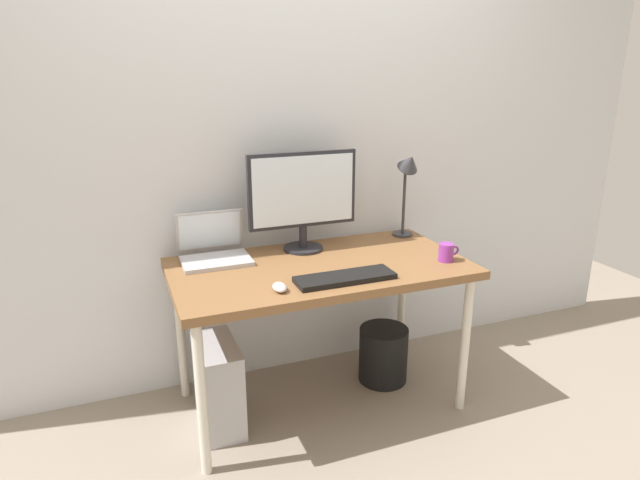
{
  "coord_description": "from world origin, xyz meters",
  "views": [
    {
      "loc": [
        -0.87,
        -2.24,
        1.63
      ],
      "look_at": [
        0.0,
        0.0,
        0.86
      ],
      "focal_mm": 30.66,
      "sensor_mm": 36.0,
      "label": 1
    }
  ],
  "objects_px": {
    "mouse": "(280,287)",
    "laptop": "(213,248)",
    "desk": "(320,277)",
    "desk_lamp": "(408,176)",
    "wastebasket": "(383,354)",
    "keyboard": "(345,278)",
    "computer_tower": "(218,384)",
    "monitor": "(302,195)",
    "coffee_mug": "(446,252)"
  },
  "relations": [
    {
      "from": "laptop",
      "to": "computer_tower",
      "type": "height_order",
      "value": "laptop"
    },
    {
      "from": "wastebasket",
      "to": "desk_lamp",
      "type": "bearing_deg",
      "value": 40.21
    },
    {
      "from": "monitor",
      "to": "mouse",
      "type": "bearing_deg",
      "value": -119.91
    },
    {
      "from": "laptop",
      "to": "wastebasket",
      "type": "distance_m",
      "value": 1.08
    },
    {
      "from": "coffee_mug",
      "to": "mouse",
      "type": "bearing_deg",
      "value": -175.79
    },
    {
      "from": "wastebasket",
      "to": "coffee_mug",
      "type": "bearing_deg",
      "value": -51.94
    },
    {
      "from": "mouse",
      "to": "laptop",
      "type": "bearing_deg",
      "value": 110.04
    },
    {
      "from": "laptop",
      "to": "wastebasket",
      "type": "height_order",
      "value": "laptop"
    },
    {
      "from": "desk",
      "to": "monitor",
      "type": "distance_m",
      "value": 0.42
    },
    {
      "from": "laptop",
      "to": "keyboard",
      "type": "relative_size",
      "value": 0.73
    },
    {
      "from": "keyboard",
      "to": "mouse",
      "type": "height_order",
      "value": "mouse"
    },
    {
      "from": "desk",
      "to": "laptop",
      "type": "height_order",
      "value": "laptop"
    },
    {
      "from": "desk",
      "to": "laptop",
      "type": "bearing_deg",
      "value": 150.72
    },
    {
      "from": "keyboard",
      "to": "wastebasket",
      "type": "distance_m",
      "value": 0.76
    },
    {
      "from": "desk",
      "to": "computer_tower",
      "type": "distance_m",
      "value": 0.69
    },
    {
      "from": "desk_lamp",
      "to": "wastebasket",
      "type": "bearing_deg",
      "value": -139.79
    },
    {
      "from": "mouse",
      "to": "computer_tower",
      "type": "height_order",
      "value": "mouse"
    },
    {
      "from": "laptop",
      "to": "wastebasket",
      "type": "relative_size",
      "value": 1.07
    },
    {
      "from": "desk",
      "to": "desk_lamp",
      "type": "bearing_deg",
      "value": 21.64
    },
    {
      "from": "keyboard",
      "to": "mouse",
      "type": "xyz_separation_m",
      "value": [
        -0.3,
        -0.01,
        0.01
      ]
    },
    {
      "from": "desk",
      "to": "coffee_mug",
      "type": "bearing_deg",
      "value": -16.72
    },
    {
      "from": "desk_lamp",
      "to": "keyboard",
      "type": "relative_size",
      "value": 1.08
    },
    {
      "from": "laptop",
      "to": "desk_lamp",
      "type": "distance_m",
      "value": 1.08
    },
    {
      "from": "desk",
      "to": "mouse",
      "type": "distance_m",
      "value": 0.37
    },
    {
      "from": "coffee_mug",
      "to": "wastebasket",
      "type": "height_order",
      "value": "coffee_mug"
    },
    {
      "from": "monitor",
      "to": "computer_tower",
      "type": "xyz_separation_m",
      "value": [
        -0.51,
        -0.23,
        -0.81
      ]
    },
    {
      "from": "keyboard",
      "to": "coffee_mug",
      "type": "xyz_separation_m",
      "value": [
        0.55,
        0.05,
        0.03
      ]
    },
    {
      "from": "desk_lamp",
      "to": "mouse",
      "type": "relative_size",
      "value": 5.27
    },
    {
      "from": "monitor",
      "to": "computer_tower",
      "type": "height_order",
      "value": "monitor"
    },
    {
      "from": "desk",
      "to": "monitor",
      "type": "height_order",
      "value": "monitor"
    },
    {
      "from": "mouse",
      "to": "computer_tower",
      "type": "distance_m",
      "value": 0.64
    },
    {
      "from": "coffee_mug",
      "to": "laptop",
      "type": "bearing_deg",
      "value": 157.5
    },
    {
      "from": "monitor",
      "to": "keyboard",
      "type": "bearing_deg",
      "value": -86.24
    },
    {
      "from": "mouse",
      "to": "wastebasket",
      "type": "xyz_separation_m",
      "value": [
        0.66,
        0.3,
        -0.61
      ]
    },
    {
      "from": "monitor",
      "to": "coffee_mug",
      "type": "relative_size",
      "value": 5.13
    },
    {
      "from": "laptop",
      "to": "coffee_mug",
      "type": "height_order",
      "value": "laptop"
    },
    {
      "from": "monitor",
      "to": "laptop",
      "type": "relative_size",
      "value": 1.72
    },
    {
      "from": "desk_lamp",
      "to": "mouse",
      "type": "distance_m",
      "value": 1.03
    },
    {
      "from": "monitor",
      "to": "coffee_mug",
      "type": "distance_m",
      "value": 0.75
    },
    {
      "from": "wastebasket",
      "to": "keyboard",
      "type": "bearing_deg",
      "value": -141.21
    },
    {
      "from": "desk_lamp",
      "to": "laptop",
      "type": "bearing_deg",
      "value": 179.0
    },
    {
      "from": "monitor",
      "to": "laptop",
      "type": "xyz_separation_m",
      "value": [
        -0.45,
        0.02,
        -0.22
      ]
    },
    {
      "from": "desk",
      "to": "desk_lamp",
      "type": "xyz_separation_m",
      "value": [
        0.59,
        0.23,
        0.4
      ]
    },
    {
      "from": "mouse",
      "to": "wastebasket",
      "type": "relative_size",
      "value": 0.3
    },
    {
      "from": "desk",
      "to": "laptop",
      "type": "relative_size",
      "value": 4.31
    },
    {
      "from": "desk_lamp",
      "to": "computer_tower",
      "type": "height_order",
      "value": "desk_lamp"
    },
    {
      "from": "desk_lamp",
      "to": "computer_tower",
      "type": "xyz_separation_m",
      "value": [
        -1.1,
        -0.23,
        -0.87
      ]
    },
    {
      "from": "desk_lamp",
      "to": "keyboard",
      "type": "xyz_separation_m",
      "value": [
        -0.56,
        -0.46,
        -0.33
      ]
    },
    {
      "from": "keyboard",
      "to": "computer_tower",
      "type": "xyz_separation_m",
      "value": [
        -0.54,
        0.23,
        -0.54
      ]
    },
    {
      "from": "keyboard",
      "to": "computer_tower",
      "type": "relative_size",
      "value": 1.05
    }
  ]
}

